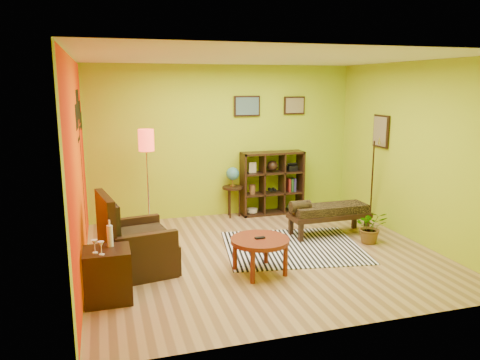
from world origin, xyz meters
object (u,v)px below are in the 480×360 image
object	(u,v)px
cube_shelf	(273,183)
coffee_table	(260,243)
floor_lamp	(147,150)
potted_plant	(370,230)
armchair	(133,248)
bench	(327,212)
side_cabinet	(108,275)
globe_table	(233,179)

from	to	relation	value
cube_shelf	coffee_table	bearing A→B (deg)	-113.83
floor_lamp	potted_plant	world-z (taller)	floor_lamp
armchair	cube_shelf	world-z (taller)	cube_shelf
potted_plant	bench	bearing A→B (deg)	131.19
coffee_table	bench	xyz separation A→B (m)	(1.57, 1.18, -0.01)
side_cabinet	cube_shelf	bearing A→B (deg)	43.38
armchair	bench	xyz separation A→B (m)	(3.16, 0.67, 0.07)
side_cabinet	cube_shelf	world-z (taller)	cube_shelf
side_cabinet	cube_shelf	distance (m)	4.29
potted_plant	cube_shelf	bearing A→B (deg)	113.00
cube_shelf	bench	world-z (taller)	cube_shelf
side_cabinet	floor_lamp	bearing A→B (deg)	73.43
cube_shelf	potted_plant	bearing A→B (deg)	-67.00
floor_lamp	bench	world-z (taller)	floor_lamp
armchair	globe_table	world-z (taller)	armchair
armchair	side_cabinet	distance (m)	0.85
coffee_table	cube_shelf	distance (m)	2.94
side_cabinet	armchair	bearing A→B (deg)	66.11
armchair	potted_plant	size ratio (longest dim) A/B	2.05
side_cabinet	potted_plant	xyz separation A→B (m)	(3.98, 0.90, -0.11)
coffee_table	globe_table	distance (m)	2.73
globe_table	cube_shelf	world-z (taller)	cube_shelf
floor_lamp	globe_table	xyz separation A→B (m)	(1.60, 0.55, -0.69)
potted_plant	side_cabinet	bearing A→B (deg)	-167.33
coffee_table	cube_shelf	xyz separation A→B (m)	(1.18, 2.68, 0.19)
floor_lamp	globe_table	size ratio (longest dim) A/B	1.84
bench	cube_shelf	bearing A→B (deg)	104.59
potted_plant	globe_table	bearing A→B (deg)	129.16
globe_table	bench	world-z (taller)	globe_table
floor_lamp	cube_shelf	xyz separation A→B (m)	(2.40, 0.54, -0.81)
side_cabinet	cube_shelf	size ratio (longest dim) A/B	0.78
bench	potted_plant	world-z (taller)	bench
side_cabinet	floor_lamp	distance (m)	2.73
armchair	side_cabinet	bearing A→B (deg)	-113.89
coffee_table	armchair	world-z (taller)	armchair
coffee_table	bench	size ratio (longest dim) A/B	0.56
coffee_table	armchair	xyz separation A→B (m)	(-1.59, 0.51, -0.08)
side_cabinet	potted_plant	size ratio (longest dim) A/B	1.76
coffee_table	floor_lamp	world-z (taller)	floor_lamp
globe_table	potted_plant	xyz separation A→B (m)	(1.67, -2.05, -0.51)
bench	globe_table	bearing A→B (deg)	128.39
armchair	side_cabinet	world-z (taller)	armchair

